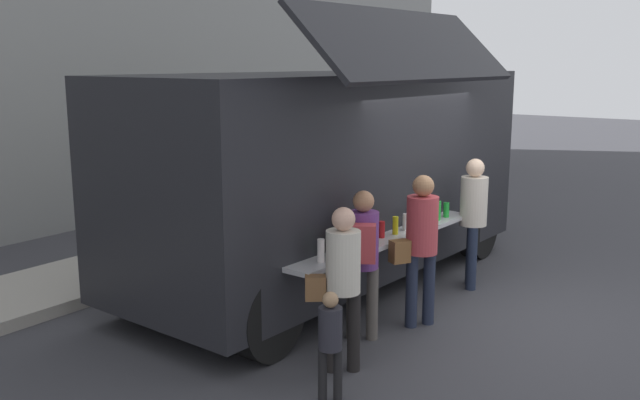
{
  "coord_description": "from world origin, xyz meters",
  "views": [
    {
      "loc": [
        -7.56,
        -3.17,
        2.92
      ],
      "look_at": [
        -1.04,
        1.56,
        1.3
      ],
      "focal_mm": 39.03,
      "sensor_mm": 36.0,
      "label": 1
    }
  ],
  "objects_px": {
    "trash_bin": "(344,187)",
    "customer_rear_waiting": "(341,276)",
    "customer_mid_with_backpack": "(363,250)",
    "child_near_queue": "(330,337)",
    "food_truck_main": "(333,170)",
    "customer_extra_browsing": "(473,211)",
    "customer_front_ordering": "(421,238)"
  },
  "relations": [
    {
      "from": "customer_front_ordering",
      "to": "customer_rear_waiting",
      "type": "xyz_separation_m",
      "value": [
        -1.47,
        0.04,
        -0.06
      ]
    },
    {
      "from": "customer_mid_with_backpack",
      "to": "customer_extra_browsing",
      "type": "relative_size",
      "value": 0.95
    },
    {
      "from": "customer_extra_browsing",
      "to": "child_near_queue",
      "type": "height_order",
      "value": "customer_extra_browsing"
    },
    {
      "from": "customer_mid_with_backpack",
      "to": "child_near_queue",
      "type": "relative_size",
      "value": 1.6
    },
    {
      "from": "trash_bin",
      "to": "customer_extra_browsing",
      "type": "relative_size",
      "value": 0.59
    },
    {
      "from": "customer_rear_waiting",
      "to": "customer_extra_browsing",
      "type": "height_order",
      "value": "customer_extra_browsing"
    },
    {
      "from": "child_near_queue",
      "to": "customer_front_ordering",
      "type": "bearing_deg",
      "value": -28.5
    },
    {
      "from": "customer_front_ordering",
      "to": "customer_rear_waiting",
      "type": "bearing_deg",
      "value": 118.18
    },
    {
      "from": "trash_bin",
      "to": "customer_rear_waiting",
      "type": "bearing_deg",
      "value": -146.21
    },
    {
      "from": "trash_bin",
      "to": "child_near_queue",
      "type": "xyz_separation_m",
      "value": [
        -6.47,
        -4.22,
        0.1
      ]
    },
    {
      "from": "child_near_queue",
      "to": "customer_rear_waiting",
      "type": "bearing_deg",
      "value": -9.19
    },
    {
      "from": "customer_mid_with_backpack",
      "to": "customer_extra_browsing",
      "type": "height_order",
      "value": "customer_extra_browsing"
    },
    {
      "from": "food_truck_main",
      "to": "trash_bin",
      "type": "bearing_deg",
      "value": 34.33
    },
    {
      "from": "food_truck_main",
      "to": "customer_front_ordering",
      "type": "relative_size",
      "value": 3.6
    },
    {
      "from": "customer_rear_waiting",
      "to": "customer_extra_browsing",
      "type": "distance_m",
      "value": 3.09
    },
    {
      "from": "customer_front_ordering",
      "to": "customer_mid_with_backpack",
      "type": "distance_m",
      "value": 0.78
    },
    {
      "from": "customer_front_ordering",
      "to": "customer_rear_waiting",
      "type": "distance_m",
      "value": 1.48
    },
    {
      "from": "customer_mid_with_backpack",
      "to": "food_truck_main",
      "type": "bearing_deg",
      "value": 13.11
    },
    {
      "from": "customer_front_ordering",
      "to": "trash_bin",
      "type": "bearing_deg",
      "value": -18.05
    },
    {
      "from": "food_truck_main",
      "to": "customer_mid_with_backpack",
      "type": "distance_m",
      "value": 2.06
    },
    {
      "from": "food_truck_main",
      "to": "child_near_queue",
      "type": "relative_size",
      "value": 6.12
    },
    {
      "from": "customer_rear_waiting",
      "to": "child_near_queue",
      "type": "bearing_deg",
      "value": 166.94
    },
    {
      "from": "food_truck_main",
      "to": "customer_extra_browsing",
      "type": "xyz_separation_m",
      "value": [
        0.91,
        -1.58,
        -0.51
      ]
    },
    {
      "from": "child_near_queue",
      "to": "customer_mid_with_backpack",
      "type": "bearing_deg",
      "value": -13.54
    },
    {
      "from": "food_truck_main",
      "to": "child_near_queue",
      "type": "distance_m",
      "value": 3.47
    },
    {
      "from": "food_truck_main",
      "to": "customer_front_ordering",
      "type": "distance_m",
      "value": 1.88
    },
    {
      "from": "customer_mid_with_backpack",
      "to": "child_near_queue",
      "type": "xyz_separation_m",
      "value": [
        -1.32,
        -0.52,
        -0.38
      ]
    },
    {
      "from": "customer_front_ordering",
      "to": "child_near_queue",
      "type": "height_order",
      "value": "customer_front_ordering"
    },
    {
      "from": "food_truck_main",
      "to": "child_near_queue",
      "type": "xyz_separation_m",
      "value": [
        -2.75,
        -1.9,
        -0.92
      ]
    },
    {
      "from": "customer_rear_waiting",
      "to": "customer_mid_with_backpack",
      "type": "bearing_deg",
      "value": -20.93
    },
    {
      "from": "customer_extra_browsing",
      "to": "customer_mid_with_backpack",
      "type": "bearing_deg",
      "value": 59.12
    },
    {
      "from": "customer_rear_waiting",
      "to": "customer_extra_browsing",
      "type": "xyz_separation_m",
      "value": [
        3.09,
        0.05,
        0.06
      ]
    }
  ]
}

